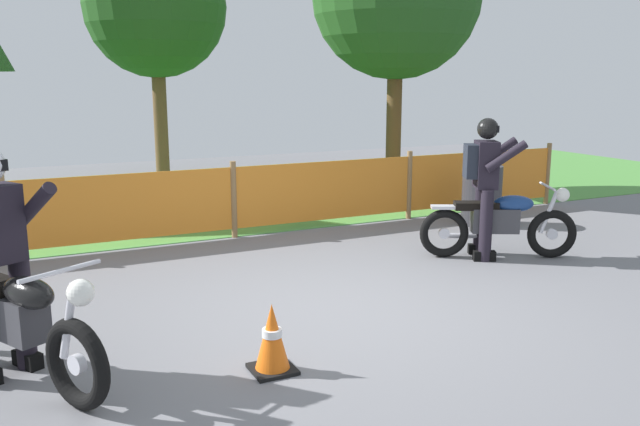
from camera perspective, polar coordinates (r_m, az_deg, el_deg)
name	(u,v)px	position (r m, az deg, el deg)	size (l,w,h in m)	color
ground	(337,307)	(6.43, 1.48, -8.13)	(24.00, 24.00, 0.02)	slate
grass_verge	(176,197)	(12.38, -12.33, 1.37)	(24.00, 6.80, 0.01)	#4C8C3D
barrier_fence	(234,198)	(9.06, -7.44, 1.25)	(11.36, 0.08, 1.05)	olive
tree_near_left	(155,7)	(14.16, -14.00, 16.84)	(2.82, 2.82, 4.95)	brown
motorcycle_lead	(499,223)	(8.29, 15.19, -0.80)	(1.73, 0.99, 0.90)	black
motorcycle_trailing	(19,321)	(5.23, -24.52, -8.48)	(1.08, 1.81, 0.95)	black
rider_lead	(484,180)	(8.15, 13.98, 2.76)	(0.78, 0.70, 1.69)	black
traffic_cone	(272,338)	(5.02, -4.14, -10.72)	(0.32, 0.32, 0.53)	black
spare_drum	(482,195)	(10.09, 13.75, 1.50)	(0.58, 0.58, 0.88)	#2D2D33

